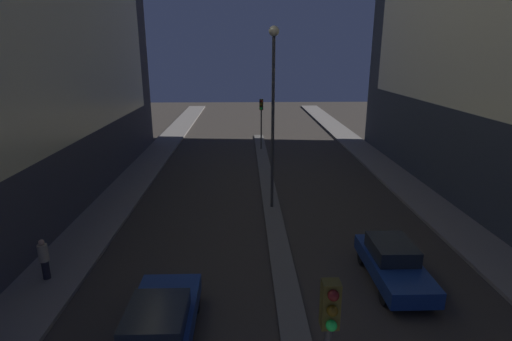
{
  "coord_description": "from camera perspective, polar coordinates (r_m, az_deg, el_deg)",
  "views": [
    {
      "loc": [
        -1.48,
        -2.64,
        8.19
      ],
      "look_at": [
        -0.69,
        23.25,
        0.5
      ],
      "focal_mm": 28.0,
      "sensor_mm": 36.0,
      "label": 1
    }
  ],
  "objects": [
    {
      "name": "car_right_lane",
      "position": [
        15.91,
        19.0,
        -12.36
      ],
      "size": [
        1.74,
        4.36,
        1.47
      ],
      "color": "navy",
      "rests_on": "ground"
    },
    {
      "name": "car_left_lane",
      "position": [
        12.59,
        -13.68,
        -20.45
      ],
      "size": [
        1.95,
        4.59,
        1.37
      ],
      "color": "navy",
      "rests_on": "ground"
    },
    {
      "name": "pedestrian_on_left_sidewalk",
      "position": [
        16.77,
        -28.03,
        -11.01
      ],
      "size": [
        0.35,
        0.35,
        1.57
      ],
      "color": "black",
      "rests_on": "sidewalk_left"
    },
    {
      "name": "traffic_light_near",
      "position": [
        7.86,
        10.32,
        -22.49
      ],
      "size": [
        0.32,
        0.42,
        4.29
      ],
      "color": "#383838",
      "rests_on": "median_strip"
    },
    {
      "name": "median_strip",
      "position": [
        23.29,
        2.02,
        -3.91
      ],
      "size": [
        0.91,
        36.28,
        0.11
      ],
      "color": "#56544F",
      "rests_on": "ground"
    },
    {
      "name": "traffic_light_mid",
      "position": [
        34.2,
        0.76,
        8.27
      ],
      "size": [
        0.32,
        0.42,
        4.29
      ],
      "color": "#383838",
      "rests_on": "median_strip"
    },
    {
      "name": "street_lamp",
      "position": [
        20.42,
        2.47,
        11.0
      ],
      "size": [
        0.5,
        0.5,
        9.31
      ],
      "color": "#383838",
      "rests_on": "median_strip"
    }
  ]
}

